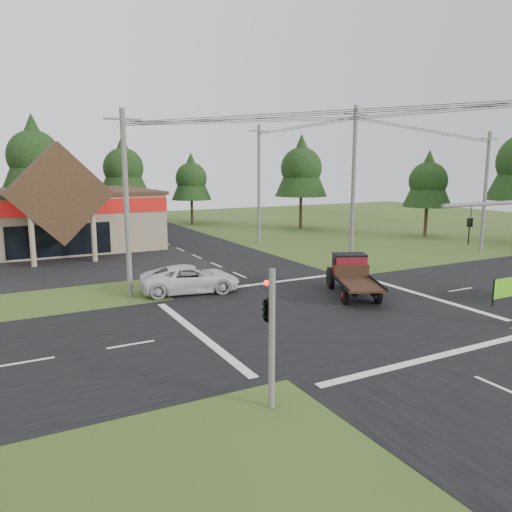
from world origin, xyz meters
TOP-DOWN VIEW (x-y plane):
  - ground at (0.00, 0.00)m, footprint 120.00×120.00m
  - road_ns at (0.00, 0.00)m, footprint 12.00×120.00m
  - road_ew at (0.00, 0.00)m, footprint 120.00×12.00m
  - parking_apron at (-14.00, 19.00)m, footprint 28.00×14.00m
  - traffic_signal_corner at (-7.50, -7.32)m, footprint 0.53×2.48m
  - utility_pole_nw at (-8.00, 8.00)m, footprint 2.00×0.30m
  - utility_pole_ne at (8.00, 8.00)m, footprint 2.00×0.30m
  - utility_pole_far at (22.00, 8.00)m, footprint 2.00×0.30m
  - utility_pole_n at (8.00, 22.00)m, footprint 2.00×0.30m
  - tree_row_c at (-10.00, 41.00)m, footprint 7.28×7.28m
  - tree_row_d at (0.00, 42.00)m, footprint 6.16×6.16m
  - tree_row_e at (8.00, 40.00)m, footprint 5.04×5.04m
  - tree_side_ne at (18.00, 30.00)m, footprint 6.16×6.16m
  - tree_side_e_near at (26.00, 18.00)m, footprint 5.04×5.04m
  - antique_flatbed_truck at (3.32, 1.89)m, footprint 4.25×5.97m
  - white_pickup at (-4.61, 7.22)m, footprint 6.23×3.75m

SIDE VIEW (x-z plane):
  - ground at x=0.00m, z-range 0.00..0.00m
  - road_ns at x=0.00m, z-range 0.00..0.02m
  - road_ew at x=0.00m, z-range 0.00..0.02m
  - parking_apron at x=-14.00m, z-range 0.00..0.03m
  - white_pickup at x=-4.61m, z-range 0.00..1.62m
  - antique_flatbed_truck at x=3.32m, z-range 0.00..2.34m
  - traffic_signal_corner at x=-7.50m, z-range 1.32..5.72m
  - utility_pole_far at x=22.00m, z-range 0.14..10.34m
  - utility_pole_nw at x=-8.00m, z-range 0.14..10.64m
  - utility_pole_n at x=8.00m, z-range 0.14..11.34m
  - utility_pole_ne at x=8.00m, z-range 0.14..11.64m
  - tree_row_e at x=8.00m, z-range 1.49..10.58m
  - tree_side_e_near at x=26.00m, z-range 1.49..10.58m
  - tree_row_d at x=0.00m, z-range 1.82..12.93m
  - tree_side_ne at x=18.00m, z-range 1.82..12.93m
  - tree_row_c at x=-10.00m, z-range 2.16..15.29m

